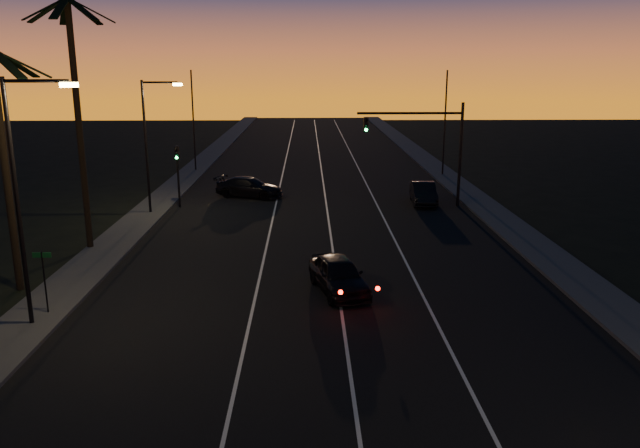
{
  "coord_description": "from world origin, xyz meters",
  "views": [
    {
      "loc": [
        -0.81,
        -1.58,
        9.34
      ],
      "look_at": [
        -0.26,
        24.85,
        2.62
      ],
      "focal_mm": 35.0,
      "sensor_mm": 36.0,
      "label": 1
    }
  ],
  "objects_px": {
    "signal_mast": "(426,136)",
    "right_car": "(423,193)",
    "cross_car": "(249,187)",
    "lead_car": "(339,275)"
  },
  "relations": [
    {
      "from": "signal_mast",
      "to": "right_car",
      "type": "distance_m",
      "value": 4.11
    },
    {
      "from": "signal_mast",
      "to": "right_car",
      "type": "xyz_separation_m",
      "value": [
        0.13,
        0.77,
        -4.03
      ]
    },
    {
      "from": "right_car",
      "to": "cross_car",
      "type": "bearing_deg",
      "value": 168.4
    },
    {
      "from": "lead_car",
      "to": "cross_car",
      "type": "relative_size",
      "value": 0.96
    },
    {
      "from": "signal_mast",
      "to": "cross_car",
      "type": "xyz_separation_m",
      "value": [
        -12.18,
        3.29,
        -4.05
      ]
    },
    {
      "from": "signal_mast",
      "to": "lead_car",
      "type": "bearing_deg",
      "value": -111.81
    },
    {
      "from": "lead_car",
      "to": "right_car",
      "type": "relative_size",
      "value": 1.14
    },
    {
      "from": "lead_car",
      "to": "signal_mast",
      "type": "bearing_deg",
      "value": 68.19
    },
    {
      "from": "right_car",
      "to": "cross_car",
      "type": "distance_m",
      "value": 12.56
    },
    {
      "from": "signal_mast",
      "to": "cross_car",
      "type": "distance_m",
      "value": 13.25
    }
  ]
}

